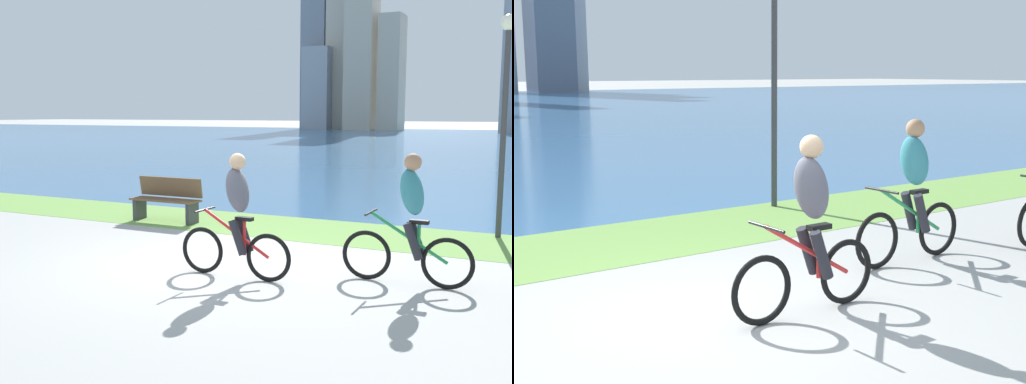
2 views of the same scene
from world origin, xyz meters
The scene contains 8 objects.
ground_plane centered at (0.00, 0.00, 0.00)m, with size 300.00×300.00×0.00m, color #9E9E99.
grass_strip_bayside centered at (0.00, 3.15, 0.00)m, with size 120.00×2.27×0.01m, color #6B9947.
bay_water_surface centered at (0.00, 40.46, 0.00)m, with size 300.00×72.35×0.00m, color #386693.
cyclist_lead centered at (0.68, -0.47, 0.84)m, with size 1.66×0.52×1.69m.
cyclist_trailing centered at (2.82, 0.23, 0.84)m, with size 1.71×0.52×1.71m.
bench_near_path centered at (-2.68, 2.68, 0.45)m, with size 1.50×0.47×0.90m.
lamppost_tall centered at (3.57, 3.98, 2.55)m, with size 0.28×0.28×3.89m.
city_skyline_far_shore centered at (-5.21, 69.10, 10.70)m, with size 54.90×9.42×27.38m.
Camera 1 is at (4.54, -7.54, 2.22)m, focal length 42.84 mm.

